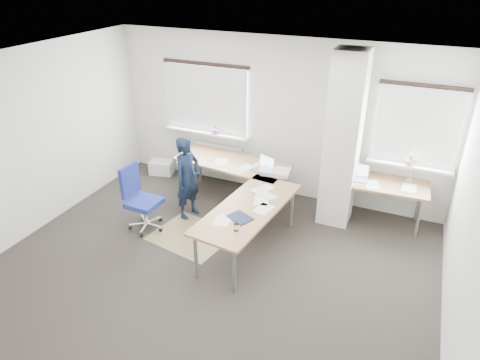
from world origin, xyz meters
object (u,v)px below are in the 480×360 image
at_px(desk_side, 383,185).
at_px(person, 188,178).
at_px(task_chair, 143,211).
at_px(desk_main, 242,185).

height_order(desk_side, person, person).
xyz_separation_m(task_chair, person, (0.48, 0.62, 0.40)).
xyz_separation_m(desk_side, task_chair, (-3.42, -1.69, -0.39)).
xyz_separation_m(desk_side, person, (-2.94, -1.07, 0.02)).
bearing_deg(task_chair, desk_main, 31.84).
bearing_deg(person, desk_side, -57.87).
bearing_deg(desk_side, task_chair, -156.54).
distance_m(desk_main, desk_side, 2.24).
height_order(task_chair, person, person).
bearing_deg(desk_side, desk_main, -159.06).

